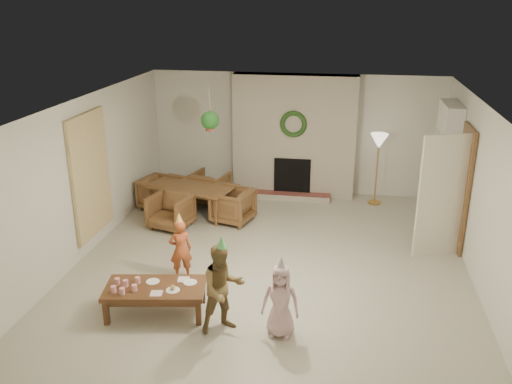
% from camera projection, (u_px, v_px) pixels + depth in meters
% --- Properties ---
extents(floor, '(7.00, 7.00, 0.00)m').
position_uv_depth(floor, '(271.00, 265.00, 8.40)').
color(floor, '#B7B29E').
rests_on(floor, ground).
extents(ceiling, '(7.00, 7.00, 0.00)m').
position_uv_depth(ceiling, '(272.00, 106.00, 7.55)').
color(ceiling, white).
rests_on(ceiling, wall_back).
extents(wall_back, '(7.00, 0.00, 7.00)m').
position_uv_depth(wall_back, '(295.00, 134.00, 11.22)').
color(wall_back, silver).
rests_on(wall_back, floor).
extents(wall_front, '(7.00, 0.00, 7.00)m').
position_uv_depth(wall_front, '(215.00, 322.00, 4.73)').
color(wall_front, silver).
rests_on(wall_front, floor).
extents(wall_left, '(0.00, 7.00, 7.00)m').
position_uv_depth(wall_left, '(82.00, 179.00, 8.45)').
color(wall_left, silver).
rests_on(wall_left, floor).
extents(wall_right, '(0.00, 7.00, 7.00)m').
position_uv_depth(wall_right, '(484.00, 202.00, 7.50)').
color(wall_right, silver).
rests_on(wall_right, floor).
extents(fireplace_mass, '(2.50, 0.40, 2.50)m').
position_uv_depth(fireplace_mass, '(294.00, 136.00, 11.03)').
color(fireplace_mass, '#4C1F14').
rests_on(fireplace_mass, floor).
extents(fireplace_hearth, '(1.60, 0.30, 0.12)m').
position_uv_depth(fireplace_hearth, '(291.00, 196.00, 11.11)').
color(fireplace_hearth, maroon).
rests_on(fireplace_hearth, floor).
extents(fireplace_firebox, '(0.75, 0.12, 0.75)m').
position_uv_depth(fireplace_firebox, '(292.00, 176.00, 11.14)').
color(fireplace_firebox, black).
rests_on(fireplace_firebox, floor).
extents(fireplace_wreath, '(0.54, 0.10, 0.54)m').
position_uv_depth(fireplace_wreath, '(293.00, 124.00, 10.72)').
color(fireplace_wreath, '#1D4218').
rests_on(fireplace_wreath, fireplace_mass).
extents(floor_lamp_base, '(0.27, 0.27, 0.03)m').
position_uv_depth(floor_lamp_base, '(374.00, 202.00, 10.91)').
color(floor_lamp_base, gold).
rests_on(floor_lamp_base, floor).
extents(floor_lamp_post, '(0.03, 0.03, 1.29)m').
position_uv_depth(floor_lamp_post, '(377.00, 172.00, 10.68)').
color(floor_lamp_post, gold).
rests_on(floor_lamp_post, floor).
extents(floor_lamp_shade, '(0.35, 0.35, 0.29)m').
position_uv_depth(floor_lamp_shade, '(379.00, 141.00, 10.47)').
color(floor_lamp_shade, beige).
rests_on(floor_lamp_shade, floor_lamp_post).
extents(bookshelf_carcass, '(0.30, 1.00, 2.20)m').
position_uv_depth(bookshelf_carcass, '(445.00, 164.00, 9.71)').
color(bookshelf_carcass, white).
rests_on(bookshelf_carcass, floor).
extents(bookshelf_shelf_a, '(0.30, 0.92, 0.03)m').
position_uv_depth(bookshelf_shelf_a, '(440.00, 198.00, 9.93)').
color(bookshelf_shelf_a, white).
rests_on(bookshelf_shelf_a, bookshelf_carcass).
extents(bookshelf_shelf_b, '(0.30, 0.92, 0.03)m').
position_uv_depth(bookshelf_shelf_b, '(442.00, 177.00, 9.80)').
color(bookshelf_shelf_b, white).
rests_on(bookshelf_shelf_b, bookshelf_carcass).
extents(bookshelf_shelf_c, '(0.30, 0.92, 0.03)m').
position_uv_depth(bookshelf_shelf_c, '(445.00, 156.00, 9.66)').
color(bookshelf_shelf_c, white).
rests_on(bookshelf_shelf_c, bookshelf_carcass).
extents(bookshelf_shelf_d, '(0.30, 0.92, 0.03)m').
position_uv_depth(bookshelf_shelf_d, '(448.00, 134.00, 9.52)').
color(bookshelf_shelf_d, white).
rests_on(bookshelf_shelf_d, bookshelf_carcass).
extents(books_row_lower, '(0.20, 0.40, 0.24)m').
position_uv_depth(books_row_lower, '(441.00, 193.00, 9.75)').
color(books_row_lower, '#AE3120').
rests_on(books_row_lower, bookshelf_shelf_a).
extents(books_row_mid, '(0.20, 0.44, 0.24)m').
position_uv_depth(books_row_mid, '(442.00, 169.00, 9.80)').
color(books_row_mid, teal).
rests_on(books_row_mid, bookshelf_shelf_b).
extents(books_row_upper, '(0.20, 0.36, 0.22)m').
position_uv_depth(books_row_upper, '(445.00, 150.00, 9.52)').
color(books_row_upper, gold).
rests_on(books_row_upper, bookshelf_shelf_c).
extents(door_frame, '(0.05, 0.86, 2.04)m').
position_uv_depth(door_frame, '(463.00, 189.00, 8.70)').
color(door_frame, brown).
rests_on(door_frame, floor).
extents(door_leaf, '(0.77, 0.32, 2.00)m').
position_uv_depth(door_leaf, '(442.00, 197.00, 8.41)').
color(door_leaf, beige).
rests_on(door_leaf, floor).
extents(curtain_panel, '(0.06, 1.20, 2.00)m').
position_uv_depth(curtain_panel, '(91.00, 175.00, 8.63)').
color(curtain_panel, beige).
rests_on(curtain_panel, wall_left).
extents(dining_table, '(1.80, 1.30, 0.57)m').
position_uv_depth(dining_table, '(191.00, 200.00, 10.28)').
color(dining_table, brown).
rests_on(dining_table, floor).
extents(dining_chair_near, '(0.83, 0.84, 0.63)m').
position_uv_depth(dining_chair_near, '(171.00, 211.00, 9.66)').
color(dining_chair_near, brown).
rests_on(dining_chair_near, floor).
extents(dining_chair_far, '(0.83, 0.84, 0.63)m').
position_uv_depth(dining_chair_far, '(210.00, 187.00, 10.88)').
color(dining_chair_far, brown).
rests_on(dining_chair_far, floor).
extents(dining_chair_left, '(0.84, 0.83, 0.63)m').
position_uv_depth(dining_chair_left, '(160.00, 193.00, 10.55)').
color(dining_chair_left, brown).
rests_on(dining_chair_left, floor).
extents(dining_chair_right, '(0.84, 0.83, 0.63)m').
position_uv_depth(dining_chair_right, '(233.00, 206.00, 9.92)').
color(dining_chair_right, brown).
rests_on(dining_chair_right, floor).
extents(hanging_plant_cord, '(0.01, 0.01, 0.70)m').
position_uv_depth(hanging_plant_cord, '(210.00, 107.00, 9.26)').
color(hanging_plant_cord, tan).
rests_on(hanging_plant_cord, ceiling).
extents(hanging_plant_pot, '(0.16, 0.16, 0.12)m').
position_uv_depth(hanging_plant_pot, '(210.00, 127.00, 9.38)').
color(hanging_plant_pot, '#92362F').
rests_on(hanging_plant_pot, hanging_plant_cord).
extents(hanging_plant_foliage, '(0.32, 0.32, 0.32)m').
position_uv_depth(hanging_plant_foliage, '(210.00, 120.00, 9.34)').
color(hanging_plant_foliage, '#1B531C').
rests_on(hanging_plant_foliage, hanging_plant_pot).
extents(coffee_table_top, '(1.38, 0.85, 0.06)m').
position_uv_depth(coffee_table_top, '(155.00, 288.00, 7.00)').
color(coffee_table_top, '#56341C').
rests_on(coffee_table_top, floor).
extents(coffee_table_apron, '(1.27, 0.74, 0.08)m').
position_uv_depth(coffee_table_apron, '(155.00, 293.00, 7.03)').
color(coffee_table_apron, '#56341C').
rests_on(coffee_table_apron, floor).
extents(coffee_leg_fl, '(0.08, 0.08, 0.34)m').
position_uv_depth(coffee_leg_fl, '(106.00, 313.00, 6.83)').
color(coffee_leg_fl, '#56341C').
rests_on(coffee_leg_fl, floor).
extents(coffee_leg_fr, '(0.08, 0.08, 0.34)m').
position_uv_depth(coffee_leg_fr, '(199.00, 313.00, 6.82)').
color(coffee_leg_fr, '#56341C').
rests_on(coffee_leg_fr, floor).
extents(coffee_leg_bl, '(0.08, 0.08, 0.34)m').
position_uv_depth(coffee_leg_bl, '(116.00, 291.00, 7.32)').
color(coffee_leg_bl, '#56341C').
rests_on(coffee_leg_bl, floor).
extents(coffee_leg_br, '(0.08, 0.08, 0.34)m').
position_uv_depth(coffee_leg_br, '(203.00, 291.00, 7.32)').
color(coffee_leg_br, '#56341C').
rests_on(coffee_leg_br, floor).
extents(cup_a, '(0.08, 0.08, 0.09)m').
position_uv_depth(cup_a, '(114.00, 289.00, 6.84)').
color(cup_a, white).
rests_on(cup_a, coffee_table_top).
extents(cup_b, '(0.08, 0.08, 0.09)m').
position_uv_depth(cup_b, '(117.00, 281.00, 7.03)').
color(cup_b, white).
rests_on(cup_b, coffee_table_top).
extents(cup_c, '(0.08, 0.08, 0.09)m').
position_uv_depth(cup_c, '(122.00, 291.00, 6.79)').
color(cup_c, white).
rests_on(cup_c, coffee_table_top).
extents(cup_d, '(0.08, 0.08, 0.09)m').
position_uv_depth(cup_d, '(126.00, 283.00, 6.98)').
color(cup_d, white).
rests_on(cup_d, coffee_table_top).
extents(cup_e, '(0.08, 0.08, 0.09)m').
position_uv_depth(cup_e, '(134.00, 288.00, 6.87)').
color(cup_e, white).
rests_on(cup_e, coffee_table_top).
extents(cup_f, '(0.08, 0.08, 0.09)m').
position_uv_depth(cup_f, '(138.00, 280.00, 7.05)').
color(cup_f, white).
rests_on(cup_f, coffee_table_top).
extents(plate_a, '(0.21, 0.21, 0.01)m').
position_uv_depth(plate_a, '(153.00, 282.00, 7.10)').
color(plate_a, white).
rests_on(plate_a, coffee_table_top).
extents(plate_b, '(0.21, 0.21, 0.01)m').
position_uv_depth(plate_b, '(173.00, 290.00, 6.90)').
color(plate_b, white).
rests_on(plate_b, coffee_table_top).
extents(plate_c, '(0.21, 0.21, 0.01)m').
position_uv_depth(plate_c, '(190.00, 282.00, 7.08)').
color(plate_c, white).
rests_on(plate_c, coffee_table_top).
extents(food_scoop, '(0.08, 0.08, 0.07)m').
position_uv_depth(food_scoop, '(173.00, 287.00, 6.89)').
color(food_scoop, tan).
rests_on(food_scoop, plate_b).
extents(napkin_left, '(0.17, 0.17, 0.01)m').
position_uv_depth(napkin_left, '(156.00, 293.00, 6.82)').
color(napkin_left, '#E3A7B6').
rests_on(napkin_left, coffee_table_top).
extents(napkin_right, '(0.17, 0.17, 0.01)m').
position_uv_depth(napkin_right, '(183.00, 279.00, 7.16)').
color(napkin_right, '#E3A7B6').
rests_on(napkin_right, coffee_table_top).
extents(child_red, '(0.40, 0.34, 0.92)m').
position_uv_depth(child_red, '(181.00, 250.00, 7.87)').
color(child_red, '#AD4C25').
rests_on(child_red, floor).
extents(party_hat_red, '(0.14, 0.14, 0.17)m').
position_uv_depth(party_hat_red, '(179.00, 218.00, 7.70)').
color(party_hat_red, '#F9F653').
rests_on(party_hat_red, child_red).
extents(child_plaid, '(0.71, 0.67, 1.16)m').
position_uv_depth(child_plaid, '(223.00, 289.00, 6.58)').
color(child_plaid, brown).
rests_on(child_plaid, floor).
extents(party_hat_plaid, '(0.16, 0.16, 0.19)m').
position_uv_depth(party_hat_plaid, '(221.00, 243.00, 6.37)').
color(party_hat_plaid, '#52C061').
rests_on(party_hat_plaid, child_plaid).
extents(child_pink, '(0.47, 0.31, 0.95)m').
position_uv_depth(child_pink, '(281.00, 301.00, 6.52)').
color(child_pink, '#D0A6AC').
rests_on(child_pink, floor).
extents(party_hat_pink, '(0.15, 0.15, 0.17)m').
position_uv_depth(party_hat_pink, '(281.00, 263.00, 6.35)').
color(party_hat_pink, '#B0B1B7').
rests_on(party_hat_pink, child_pink).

